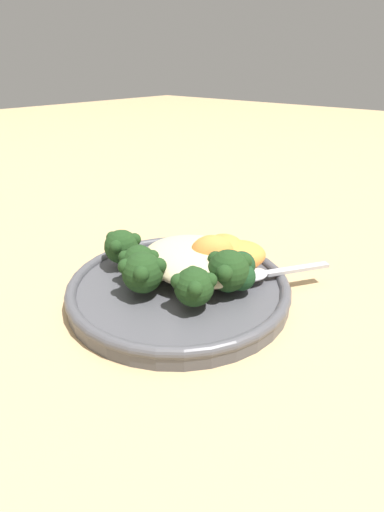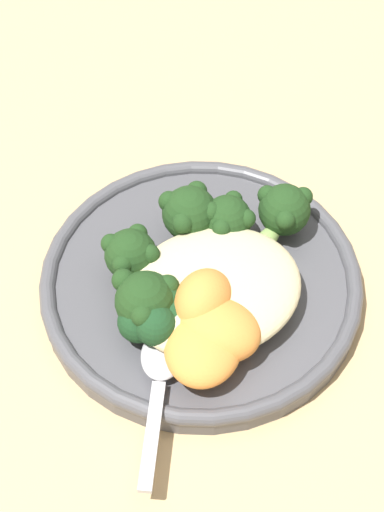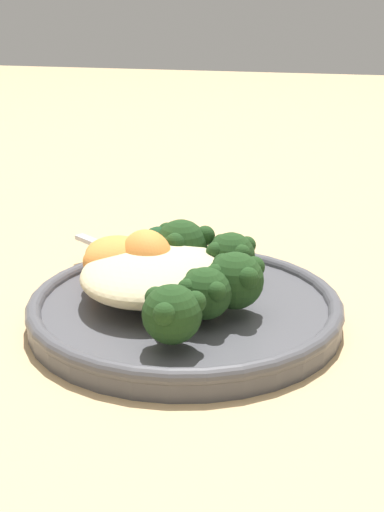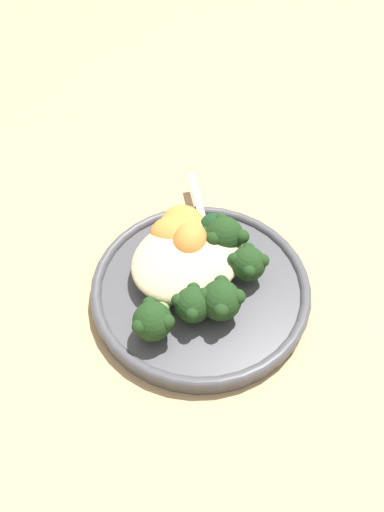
{
  "view_description": "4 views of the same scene",
  "coord_description": "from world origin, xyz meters",
  "px_view_note": "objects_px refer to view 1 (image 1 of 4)",
  "views": [
    {
      "loc": [
        0.24,
        -0.27,
        0.23
      ],
      "look_at": [
        -0.01,
        0.02,
        0.05
      ],
      "focal_mm": 28.0,
      "sensor_mm": 36.0,
      "label": 1
    },
    {
      "loc": [
        0.16,
        0.33,
        0.52
      ],
      "look_at": [
        -0.01,
        -0.01,
        0.04
      ],
      "focal_mm": 60.0,
      "sensor_mm": 36.0,
      "label": 2
    },
    {
      "loc": [
        -0.49,
        -0.14,
        0.23
      ],
      "look_at": [
        -0.01,
        -0.0,
        0.05
      ],
      "focal_mm": 50.0,
      "sensor_mm": 36.0,
      "label": 3
    },
    {
      "loc": [
        -0.24,
        -0.23,
        0.45
      ],
      "look_at": [
        -0.02,
        0.01,
        0.05
      ],
      "focal_mm": 35.0,
      "sensor_mm": 36.0,
      "label": 4
    }
  ],
  "objects_px": {
    "broccoli_stalk_1": "(144,262)",
    "kale_tuft": "(232,271)",
    "broccoli_stalk_3": "(191,280)",
    "sweet_potato_chunk_2": "(237,255)",
    "sweet_potato_chunk_0": "(211,254)",
    "spoon": "(259,273)",
    "broccoli_stalk_0": "(131,249)",
    "broccoli_stalk_4": "(224,270)",
    "broccoli_stalk_2": "(145,272)",
    "quinoa_mound": "(197,259)",
    "plate": "(180,287)",
    "sweet_potato_chunk_1": "(223,251)"
  },
  "relations": [
    {
      "from": "broccoli_stalk_3",
      "to": "sweet_potato_chunk_0",
      "type": "distance_m",
      "value": 0.05
    },
    {
      "from": "quinoa_mound",
      "to": "broccoli_stalk_1",
      "type": "xyz_separation_m",
      "value": [
        -0.04,
        -0.05,
        0.0
      ]
    },
    {
      "from": "broccoli_stalk_0",
      "to": "kale_tuft",
      "type": "bearing_deg",
      "value": 168.43
    },
    {
      "from": "broccoli_stalk_3",
      "to": "sweet_potato_chunk_2",
      "type": "bearing_deg",
      "value": 127.8
    },
    {
      "from": "kale_tuft",
      "to": "spoon",
      "type": "relative_size",
      "value": 0.47
    },
    {
      "from": "broccoli_stalk_0",
      "to": "broccoli_stalk_3",
      "type": "xyz_separation_m",
      "value": [
        0.1,
        -0.01,
        -0.0
      ]
    },
    {
      "from": "broccoli_stalk_0",
      "to": "broccoli_stalk_4",
      "type": "xyz_separation_m",
      "value": [
        0.11,
        0.03,
        0.0
      ]
    },
    {
      "from": "broccoli_stalk_4",
      "to": "spoon",
      "type": "xyz_separation_m",
      "value": [
        0.02,
        0.04,
        -0.02
      ]
    },
    {
      "from": "broccoli_stalk_0",
      "to": "broccoli_stalk_3",
      "type": "distance_m",
      "value": 0.1
    },
    {
      "from": "quinoa_mound",
      "to": "sweet_potato_chunk_2",
      "type": "height_order",
      "value": "same"
    },
    {
      "from": "broccoli_stalk_0",
      "to": "broccoli_stalk_1",
      "type": "relative_size",
      "value": 1.28
    },
    {
      "from": "quinoa_mound",
      "to": "broccoli_stalk_0",
      "type": "distance_m",
      "value": 0.08
    },
    {
      "from": "broccoli_stalk_0",
      "to": "sweet_potato_chunk_2",
      "type": "relative_size",
      "value": 1.64
    },
    {
      "from": "broccoli_stalk_4",
      "to": "kale_tuft",
      "type": "bearing_deg",
      "value": 67.87
    },
    {
      "from": "sweet_potato_chunk_1",
      "to": "sweet_potato_chunk_2",
      "type": "relative_size",
      "value": 0.92
    },
    {
      "from": "broccoli_stalk_2",
      "to": "sweet_potato_chunk_2",
      "type": "distance_m",
      "value": 0.11
    },
    {
      "from": "sweet_potato_chunk_0",
      "to": "sweet_potato_chunk_2",
      "type": "bearing_deg",
      "value": 61.07
    },
    {
      "from": "quinoa_mound",
      "to": "broccoli_stalk_3",
      "type": "relative_size",
      "value": 1.19
    },
    {
      "from": "broccoli_stalk_2",
      "to": "sweet_potato_chunk_2",
      "type": "relative_size",
      "value": 1.33
    },
    {
      "from": "broccoli_stalk_3",
      "to": "broccoli_stalk_4",
      "type": "bearing_deg",
      "value": 102.78
    },
    {
      "from": "plate",
      "to": "quinoa_mound",
      "type": "xyz_separation_m",
      "value": [
        0.0,
        0.02,
        0.03
      ]
    },
    {
      "from": "broccoli_stalk_0",
      "to": "sweet_potato_chunk_0",
      "type": "xyz_separation_m",
      "value": [
        0.08,
        0.04,
        0.0
      ]
    },
    {
      "from": "broccoli_stalk_4",
      "to": "broccoli_stalk_0",
      "type": "bearing_deg",
      "value": -165.45
    },
    {
      "from": "broccoli_stalk_0",
      "to": "spoon",
      "type": "xyz_separation_m",
      "value": [
        0.13,
        0.07,
        -0.01
      ]
    },
    {
      "from": "broccoli_stalk_3",
      "to": "broccoli_stalk_2",
      "type": "bearing_deg",
      "value": -114.28
    },
    {
      "from": "broccoli_stalk_4",
      "to": "sweet_potato_chunk_2",
      "type": "relative_size",
      "value": 1.69
    },
    {
      "from": "broccoli_stalk_0",
      "to": "broccoli_stalk_1",
      "type": "height_order",
      "value": "broccoli_stalk_0"
    },
    {
      "from": "kale_tuft",
      "to": "spoon",
      "type": "bearing_deg",
      "value": 71.27
    },
    {
      "from": "sweet_potato_chunk_1",
      "to": "sweet_potato_chunk_2",
      "type": "xyz_separation_m",
      "value": [
        0.01,
        0.01,
        -0.0
      ]
    },
    {
      "from": "plate",
      "to": "broccoli_stalk_2",
      "type": "xyz_separation_m",
      "value": [
        -0.01,
        -0.04,
        0.03
      ]
    },
    {
      "from": "sweet_potato_chunk_0",
      "to": "sweet_potato_chunk_1",
      "type": "xyz_separation_m",
      "value": [
        0.0,
        0.02,
        -0.0
      ]
    },
    {
      "from": "broccoli_stalk_1",
      "to": "kale_tuft",
      "type": "height_order",
      "value": "broccoli_stalk_1"
    },
    {
      "from": "plate",
      "to": "broccoli_stalk_1",
      "type": "xyz_separation_m",
      "value": [
        -0.03,
        -0.02,
        0.03
      ]
    },
    {
      "from": "broccoli_stalk_3",
      "to": "plate",
      "type": "bearing_deg",
      "value": -171.89
    },
    {
      "from": "plate",
      "to": "kale_tuft",
      "type": "height_order",
      "value": "kale_tuft"
    },
    {
      "from": "broccoli_stalk_1",
      "to": "sweet_potato_chunk_2",
      "type": "height_order",
      "value": "broccoli_stalk_1"
    },
    {
      "from": "broccoli_stalk_0",
      "to": "sweet_potato_chunk_2",
      "type": "xyz_separation_m",
      "value": [
        0.1,
        0.07,
        -0.0
      ]
    },
    {
      "from": "broccoli_stalk_3",
      "to": "sweet_potato_chunk_0",
      "type": "relative_size",
      "value": 2.18
    },
    {
      "from": "broccoli_stalk_0",
      "to": "broccoli_stalk_1",
      "type": "distance_m",
      "value": 0.04
    },
    {
      "from": "sweet_potato_chunk_0",
      "to": "broccoli_stalk_1",
      "type": "bearing_deg",
      "value": -130.3
    },
    {
      "from": "broccoli_stalk_2",
      "to": "kale_tuft",
      "type": "bearing_deg",
      "value": 132.76
    },
    {
      "from": "broccoli_stalk_1",
      "to": "broccoli_stalk_4",
      "type": "bearing_deg",
      "value": 139.2
    },
    {
      "from": "kale_tuft",
      "to": "spoon",
      "type": "xyz_separation_m",
      "value": [
        0.01,
        0.03,
        -0.01
      ]
    },
    {
      "from": "broccoli_stalk_1",
      "to": "spoon",
      "type": "xyz_separation_m",
      "value": [
        0.09,
        0.08,
        -0.01
      ]
    },
    {
      "from": "broccoli_stalk_1",
      "to": "sweet_potato_chunk_0",
      "type": "distance_m",
      "value": 0.07
    },
    {
      "from": "broccoli_stalk_4",
      "to": "sweet_potato_chunk_2",
      "type": "height_order",
      "value": "broccoli_stalk_4"
    },
    {
      "from": "quinoa_mound",
      "to": "broccoli_stalk_3",
      "type": "distance_m",
      "value": 0.05
    },
    {
      "from": "broccoli_stalk_0",
      "to": "sweet_potato_chunk_2",
      "type": "distance_m",
      "value": 0.12
    },
    {
      "from": "broccoli_stalk_0",
      "to": "sweet_potato_chunk_1",
      "type": "xyz_separation_m",
      "value": [
        0.08,
        0.07,
        0.0
      ]
    },
    {
      "from": "plate",
      "to": "broccoli_stalk_4",
      "type": "distance_m",
      "value": 0.06
    }
  ]
}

